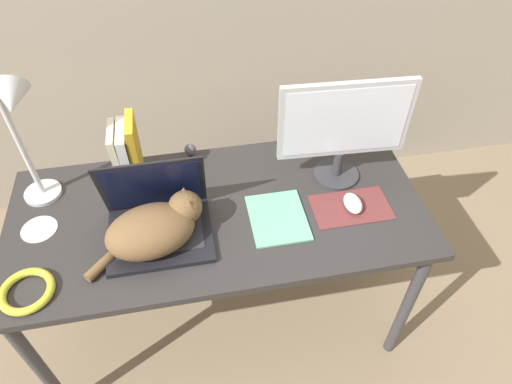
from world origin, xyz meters
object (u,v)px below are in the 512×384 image
computer_mouse (353,203)px  desk_lamp (18,122)px  laptop (158,220)px  cable_coil (27,291)px  cat (155,228)px  book_row (127,153)px  external_monitor (344,127)px  webcam (190,150)px  cd_disc (39,229)px  notepad (278,218)px

computer_mouse → desk_lamp: bearing=167.0°
laptop → cable_coil: size_ratio=2.07×
cat → book_row: (-0.08, 0.34, 0.04)m
external_monitor → desk_lamp: size_ratio=0.92×
computer_mouse → book_row: (-0.76, 0.30, 0.10)m
book_row → webcam: size_ratio=3.61×
cd_disc → book_row: bearing=33.4°
cable_coil → notepad: 0.81m
computer_mouse → book_row: size_ratio=0.38×
external_monitor → cable_coil: external_monitor is taller
external_monitor → book_row: bearing=169.8°
laptop → book_row: (-0.09, 0.29, 0.06)m
desk_lamp → cd_disc: 0.37m
external_monitor → cd_disc: size_ratio=3.83×
desk_lamp → cable_coil: (-0.03, -0.40, -0.33)m
cat → cable_coil: 0.42m
computer_mouse → notepad: computer_mouse is taller
laptop → computer_mouse: 0.67m
notepad → laptop: bearing=177.1°
external_monitor → cable_coil: 1.13m
cable_coil → notepad: (0.80, 0.15, -0.01)m
book_row → webcam: book_row is taller
external_monitor → computer_mouse: size_ratio=4.71×
laptop → desk_lamp: size_ratio=0.68×
cable_coil → laptop: bearing=23.4°
cd_disc → webcam: bearing=26.3°
desk_lamp → notepad: 0.88m
desk_lamp → webcam: size_ratio=7.11×
desk_lamp → cable_coil: bearing=-93.7°
cat → notepad: 0.42m
cat → computer_mouse: (0.68, 0.04, -0.06)m
cable_coil → cat: bearing=16.9°
computer_mouse → book_row: 0.82m
desk_lamp → webcam: desk_lamp is taller
notepad → webcam: webcam is taller
external_monitor → desk_lamp: 1.05m
cat → webcam: (0.14, 0.40, -0.03)m
external_monitor → book_row: external_monitor is taller
notepad → webcam: 0.45m
webcam → cd_disc: bearing=-153.7°
book_row → cat: bearing=-76.3°
cable_coil → webcam: (0.53, 0.52, 0.03)m
laptop → cat: bearing=-98.2°
cable_coil → cd_disc: cable_coil is taller
computer_mouse → cable_coil: 1.08m
cable_coil → cd_disc: bearing=90.7°
notepad → webcam: size_ratio=3.33×
book_row → cable_coil: 0.56m
external_monitor → webcam: external_monitor is taller
webcam → external_monitor: bearing=-20.2°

